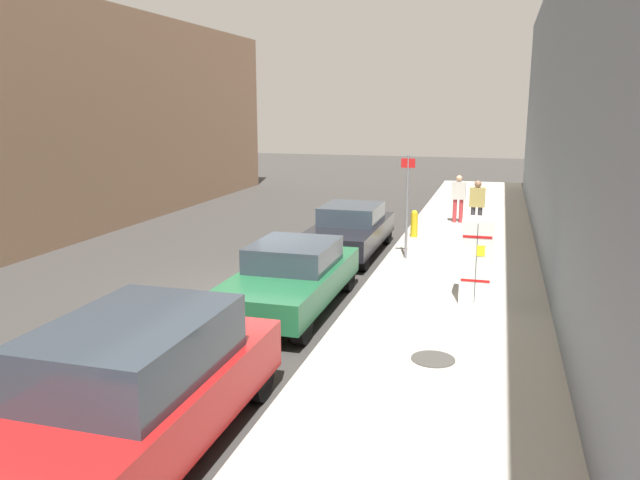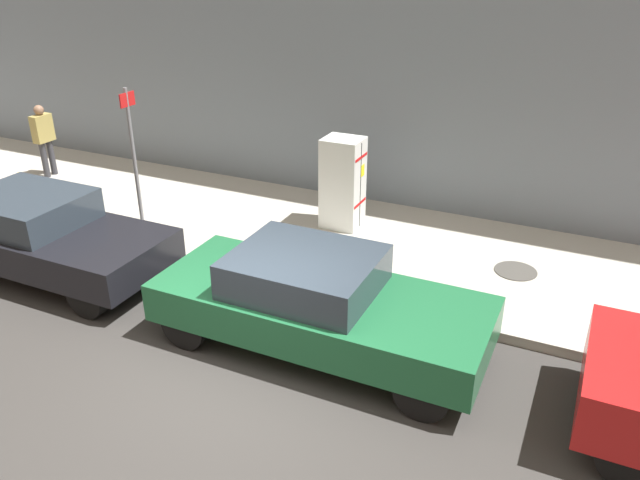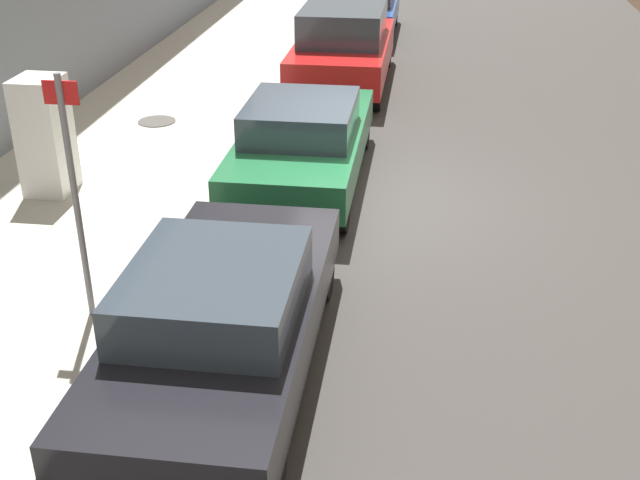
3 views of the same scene
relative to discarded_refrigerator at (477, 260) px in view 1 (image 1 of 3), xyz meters
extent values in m
plane|color=#383533|center=(4.74, 0.59, -1.03)|extent=(80.00, 80.00, 0.00)
cube|color=#B2ADA0|center=(0.49, 0.59, -0.95)|extent=(3.94, 44.00, 0.16)
cube|color=slate|center=(-2.64, 0.59, 2.87)|extent=(2.31, 39.60, 7.79)
cube|color=white|center=(0.00, 0.00, 0.00)|extent=(0.63, 0.72, 1.73)
cube|color=black|center=(0.00, 0.36, 0.00)|extent=(0.01, 0.01, 1.65)
cube|color=yellow|center=(-0.08, 0.37, 0.28)|extent=(0.16, 0.01, 0.22)
cube|color=red|center=(0.00, 0.36, 0.56)|extent=(0.57, 0.01, 0.05)
cube|color=red|center=(0.00, 0.36, -0.35)|extent=(0.57, 0.01, 0.05)
cylinder|color=#47443F|center=(0.50, 3.38, -0.86)|extent=(0.70, 0.70, 0.02)
cylinder|color=slate|center=(1.93, -3.25, 0.50)|extent=(0.07, 0.07, 2.73)
cube|color=red|center=(1.93, -3.23, 1.66)|extent=(0.36, 0.02, 0.24)
cylinder|color=gold|center=(2.09, -6.11, -0.51)|extent=(0.22, 0.22, 0.71)
sphere|color=gold|center=(2.09, -6.11, -0.13)|extent=(0.20, 0.20, 0.20)
cylinder|color=#333338|center=(0.17, -7.36, -0.46)|extent=(0.14, 0.14, 0.82)
cylinder|color=#333338|center=(0.39, -7.36, -0.46)|extent=(0.14, 0.14, 0.82)
cube|color=#A8934C|center=(0.28, -7.36, 0.27)|extent=(0.48, 0.22, 0.62)
sphere|color=#8C664C|center=(0.28, -7.36, 0.69)|extent=(0.22, 0.22, 0.22)
cylinder|color=#B73338|center=(0.86, -8.96, -0.46)|extent=(0.14, 0.14, 0.81)
cylinder|color=#B73338|center=(1.07, -8.96, -0.46)|extent=(0.14, 0.14, 0.81)
cube|color=beige|center=(0.97, -8.96, 0.25)|extent=(0.47, 0.22, 0.61)
sphere|color=tan|center=(0.97, -8.96, 0.66)|extent=(0.22, 0.22, 0.22)
cube|color=black|center=(3.63, -3.94, -0.42)|extent=(1.79, 4.54, 0.55)
cube|color=#2D3842|center=(3.63, -4.17, 0.11)|extent=(1.58, 1.91, 0.50)
cylinder|color=black|center=(2.86, -2.26, -0.69)|extent=(0.22, 0.67, 0.67)
cylinder|color=black|center=(4.39, -2.26, -0.69)|extent=(0.22, 0.67, 0.67)
cylinder|color=black|center=(2.86, -5.63, -0.69)|extent=(0.22, 0.67, 0.67)
cylinder|color=black|center=(4.39, -5.63, -0.69)|extent=(0.22, 0.67, 0.67)
cube|color=#1E6038|center=(3.63, 1.24, -0.41)|extent=(1.82, 4.57, 0.55)
cube|color=#2D3842|center=(3.63, 1.01, 0.11)|extent=(1.60, 1.92, 0.50)
cylinder|color=black|center=(2.85, 2.94, -0.69)|extent=(0.22, 0.68, 0.68)
cylinder|color=black|center=(4.41, 2.94, -0.69)|extent=(0.22, 0.68, 0.68)
cylinder|color=black|center=(2.85, -0.45, -0.69)|extent=(0.22, 0.68, 0.68)
cylinder|color=black|center=(4.41, -0.45, -0.69)|extent=(0.22, 0.68, 0.68)
cube|color=red|center=(3.63, 6.90, -0.35)|extent=(1.96, 4.64, 0.70)
cube|color=#2D3842|center=(3.63, 6.90, 0.35)|extent=(1.72, 2.55, 0.70)
cylinder|color=black|center=(2.78, 5.15, -0.70)|extent=(0.22, 0.64, 0.64)
cylinder|color=black|center=(4.48, 5.15, -0.70)|extent=(0.22, 0.64, 0.64)
camera|label=1|loc=(-0.34, 12.85, 3.11)|focal=35.00mm
camera|label=2|loc=(10.19, 4.32, 4.09)|focal=35.00mm
camera|label=3|loc=(5.49, -10.49, 3.90)|focal=45.00mm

